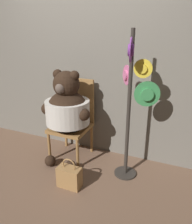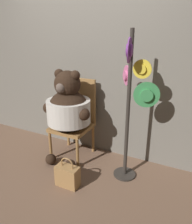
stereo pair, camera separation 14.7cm
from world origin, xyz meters
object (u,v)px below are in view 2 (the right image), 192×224
hat_display_rack (133,103)px  handbag_on_ground (68,176)px  teddy_bear (68,109)px  chair (75,117)px

hat_display_rack → handbag_on_ground: hat_display_rack is taller
teddy_bear → handbag_on_ground: size_ratio=3.39×
hat_display_rack → handbag_on_ground: size_ratio=4.68×
chair → teddy_bear: teddy_bear is taller
chair → hat_display_rack: bearing=-12.7°
chair → teddy_bear: 0.26m
hat_display_rack → handbag_on_ground: (-0.58, -0.50, -0.84)m
handbag_on_ground → chair: bearing=113.8°
chair → hat_display_rack: 0.99m
chair → teddy_bear: size_ratio=0.87×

